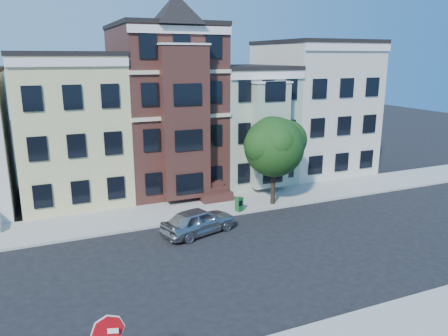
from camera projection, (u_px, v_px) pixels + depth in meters
name	position (u px, v px, depth m)	size (l,w,h in m)	color
ground	(248.00, 260.00, 22.06)	(120.00, 120.00, 0.00)	black
far_sidewalk	(195.00, 209.00, 29.15)	(60.00, 4.00, 0.15)	#9E9B93
house_yellow	(70.00, 129.00, 31.01)	(7.00, 9.00, 10.00)	beige
house_brown	(165.00, 110.00, 33.46)	(7.00, 9.00, 12.00)	#41211B
house_green	(241.00, 124.00, 36.34)	(6.00, 9.00, 9.00)	#9DAC93
house_cream	(312.00, 108.00, 38.79)	(8.00, 9.00, 11.00)	beige
street_tree	(274.00, 151.00, 29.13)	(6.38, 6.38, 7.42)	#254D1D
parked_car	(199.00, 221.00, 25.18)	(1.82, 4.53, 1.54)	#9FA1A6
newspaper_box	(239.00, 204.00, 28.46)	(0.42, 0.37, 0.94)	#1B5C26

